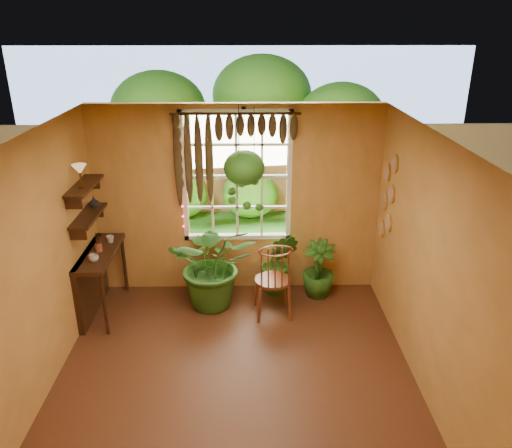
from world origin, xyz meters
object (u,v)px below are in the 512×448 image
(potted_plant_left, at_px, (214,263))
(potted_plant_mid, at_px, (279,263))
(counter_ledge, at_px, (94,275))
(windsor_chair, at_px, (273,290))
(hanging_basket, at_px, (244,171))

(potted_plant_left, xyz_separation_m, potted_plant_mid, (0.91, 0.30, -0.16))
(counter_ledge, xyz_separation_m, windsor_chair, (2.39, -0.14, -0.18))
(potted_plant_left, height_order, hanging_basket, hanging_basket)
(counter_ledge, bearing_deg, potted_plant_mid, 10.01)
(windsor_chair, xyz_separation_m, hanging_basket, (-0.37, 0.56, 1.48))
(potted_plant_mid, bearing_deg, potted_plant_left, -161.65)
(windsor_chair, height_order, hanging_basket, hanging_basket)
(windsor_chair, height_order, potted_plant_mid, windsor_chair)
(windsor_chair, distance_m, potted_plant_mid, 0.60)
(windsor_chair, relative_size, hanging_basket, 0.91)
(potted_plant_left, bearing_deg, hanging_basket, 33.48)
(windsor_chair, relative_size, potted_plant_mid, 1.33)
(potted_plant_left, bearing_deg, potted_plant_mid, 18.35)
(windsor_chair, bearing_deg, hanging_basket, 117.92)
(potted_plant_left, xyz_separation_m, hanging_basket, (0.42, 0.28, 1.22))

